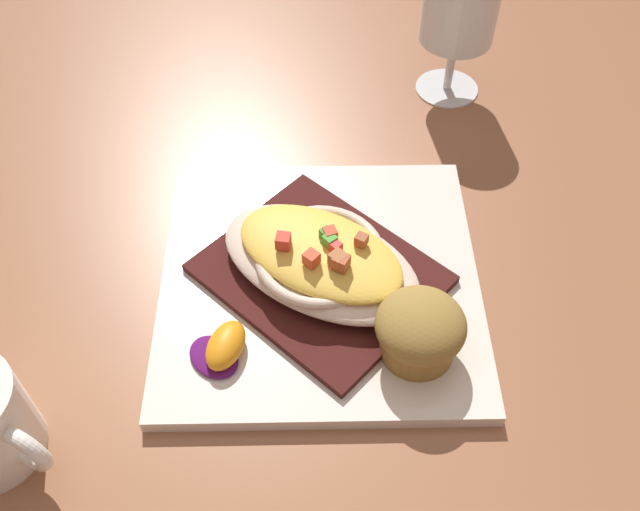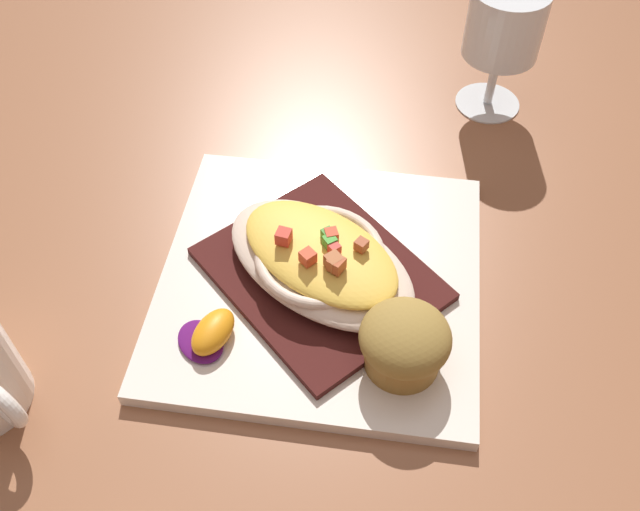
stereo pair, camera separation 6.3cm
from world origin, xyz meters
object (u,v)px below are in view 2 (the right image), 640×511
at_px(orange_garnish, 210,334).
at_px(gratin_dish, 320,258).
at_px(stemmed_glass, 504,30).
at_px(muffin, 404,342).
at_px(square_plate, 320,281).

bearing_deg(orange_garnish, gratin_dish, 133.72).
bearing_deg(stemmed_glass, orange_garnish, -33.58).
relative_size(gratin_dish, muffin, 2.97).
bearing_deg(muffin, orange_garnish, -90.36).
relative_size(square_plate, gratin_dish, 1.30).
distance_m(gratin_dish, orange_garnish, 0.12).
bearing_deg(orange_garnish, square_plate, 133.78).
distance_m(square_plate, stemmed_glass, 0.34).
xyz_separation_m(square_plate, stemmed_glass, (-0.29, 0.16, 0.09)).
height_order(gratin_dish, orange_garnish, gratin_dish).
xyz_separation_m(square_plate, muffin, (0.08, 0.08, 0.04)).
bearing_deg(gratin_dish, stemmed_glass, 150.85).
bearing_deg(muffin, gratin_dish, -135.85).
height_order(muffin, orange_garnish, muffin).
bearing_deg(orange_garnish, muffin, 89.64).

